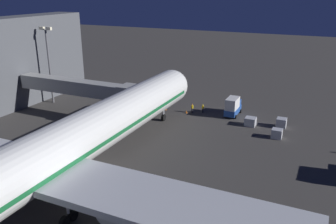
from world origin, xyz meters
The scene contains 12 objects.
ground_plane centered at (0.00, 0.00, 0.00)m, with size 320.00×320.00×0.00m, color #383533.
airliner_at_gate centered at (0.00, 8.06, 5.50)m, with size 54.97×69.29×19.98m.
jet_bridge centered at (13.33, -15.50, 5.57)m, with size 25.18×3.40×7.10m.
apron_floodlight_mast centered at (25.50, -19.97, 9.10)m, with size 2.90×0.50×15.42m.
cargo_truck_aft centered at (-10.43, -28.09, 1.77)m, with size 2.36×5.12×3.48m.
baggage_container_near_belt centered at (-19.60, -25.69, 0.79)m, with size 1.60×1.71×1.57m, color #B7BABF.
baggage_container_mid_row centered at (-19.65, -20.56, 0.74)m, with size 1.59×1.52×1.49m, color #B7BABF.
baggage_container_far_row centered at (-14.65, -24.19, 0.72)m, with size 1.81×1.77×1.45m, color #B7BABF.
ground_crew_near_nose_gear centered at (-4.92, -27.03, 0.92)m, with size 0.40×0.40×1.68m.
ground_crew_under_port_wing centered at (-3.09, -26.20, 0.98)m, with size 0.40×0.40×1.77m.
traffic_cone_nose_port centered at (-2.20, -25.48, 0.28)m, with size 0.36×0.36×0.55m, color orange.
traffic_cone_nose_starboard centered at (2.20, -25.48, 0.28)m, with size 0.36×0.36×0.55m, color orange.
Camera 1 is at (-25.92, 33.45, 22.38)m, focal length 37.77 mm.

